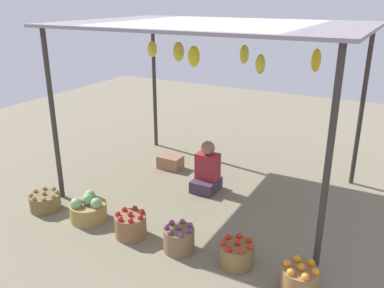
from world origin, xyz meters
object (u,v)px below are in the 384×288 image
at_px(basket_potatoes, 45,202).
at_px(wooden_crate_near_vendor, 170,162).
at_px(basket_cabbages, 88,209).
at_px(basket_red_tomatoes, 237,254).
at_px(vendor_person, 207,172).
at_px(basket_red_apples, 131,225).
at_px(basket_oranges, 300,279).
at_px(basket_purple_onions, 179,239).

height_order(basket_potatoes, wooden_crate_near_vendor, basket_potatoes).
distance_m(basket_potatoes, wooden_crate_near_vendor, 2.21).
xyz_separation_m(basket_cabbages, basket_red_tomatoes, (2.10, 0.04, -0.01)).
bearing_deg(vendor_person, basket_red_apples, -98.90).
distance_m(vendor_person, basket_oranges, 2.45).
relative_size(vendor_person, basket_red_apples, 2.01).
distance_m(basket_cabbages, basket_purple_onions, 1.40).
bearing_deg(basket_red_tomatoes, basket_cabbages, -178.84).
distance_m(basket_cabbages, basket_oranges, 2.82).
height_order(basket_cabbages, basket_red_apples, basket_cabbages).
bearing_deg(vendor_person, basket_cabbages, -122.38).
bearing_deg(basket_red_tomatoes, vendor_person, 126.60).
height_order(basket_purple_onions, wooden_crate_near_vendor, basket_purple_onions).
height_order(basket_potatoes, basket_purple_onions, basket_purple_onions).
distance_m(vendor_person, basket_red_tomatoes, 1.88).
height_order(basket_red_apples, wooden_crate_near_vendor, basket_red_apples).
bearing_deg(basket_red_tomatoes, basket_oranges, -8.50).
xyz_separation_m(basket_red_apples, wooden_crate_near_vendor, (-0.67, 2.04, -0.04)).
distance_m(basket_cabbages, wooden_crate_near_vendor, 1.99).
xyz_separation_m(basket_red_apples, basket_oranges, (2.09, -0.01, -0.01)).
relative_size(basket_purple_onions, basket_red_tomatoes, 0.95).
relative_size(basket_potatoes, basket_oranges, 1.12).
bearing_deg(basket_potatoes, vendor_person, 43.68).
xyz_separation_m(basket_purple_onions, basket_red_tomatoes, (0.69, 0.07, -0.01)).
bearing_deg(basket_red_tomatoes, basket_purple_onions, -174.10).
distance_m(vendor_person, basket_cabbages, 1.84).
xyz_separation_m(basket_potatoes, basket_red_tomatoes, (2.82, 0.12, 0.02)).
height_order(basket_cabbages, basket_purple_onions, basket_cabbages).
distance_m(basket_red_tomatoes, basket_oranges, 0.73).
bearing_deg(wooden_crate_near_vendor, basket_cabbages, -91.67).
distance_m(basket_potatoes, basket_red_apples, 1.45).
bearing_deg(wooden_crate_near_vendor, vendor_person, -25.53).
bearing_deg(basket_red_apples, wooden_crate_near_vendor, 108.23).
relative_size(basket_oranges, wooden_crate_near_vendor, 0.94).
height_order(basket_potatoes, basket_oranges, basket_oranges).
distance_m(basket_red_apples, wooden_crate_near_vendor, 2.15).
height_order(basket_cabbages, basket_oranges, basket_cabbages).
height_order(basket_red_apples, basket_purple_onions, basket_red_apples).
relative_size(basket_cabbages, basket_oranges, 1.29).
xyz_separation_m(basket_red_tomatoes, wooden_crate_near_vendor, (-2.04, 1.95, -0.03)).
bearing_deg(basket_purple_onions, basket_red_tomatoes, 5.90).
distance_m(basket_purple_onions, basket_red_tomatoes, 0.70).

